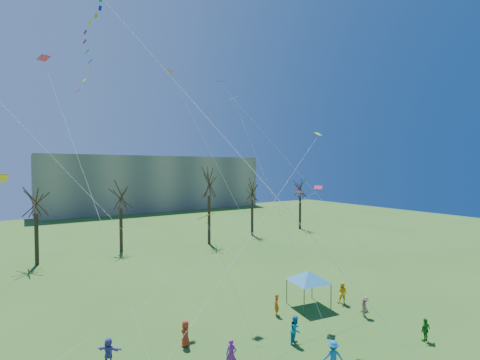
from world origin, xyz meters
TOP-DOWN VIEW (x-y plane):
  - distant_building at (22.00, 82.00)m, footprint 60.00×14.00m
  - bare_tree_row at (6.90, 36.13)m, footprint 71.12×8.52m
  - big_box_kite at (-6.36, 8.53)m, footprint 6.47×7.98m
  - canopy_tent_blue at (10.32, 9.47)m, footprint 4.00×4.00m
  - festival_crowd at (0.65, 5.19)m, footprint 27.49×10.71m
  - small_kites_aloft at (0.99, 10.75)m, footprint 28.50×18.73m

SIDE VIEW (x-z plane):
  - festival_crowd at x=0.65m, z-range -0.08..1.78m
  - canopy_tent_blue at x=10.32m, z-range 1.05..4.09m
  - bare_tree_row at x=6.90m, z-range 1.31..12.94m
  - distant_building at x=22.00m, z-range 0.00..15.00m
  - small_kites_aloft at x=0.99m, z-range -1.19..27.86m
  - big_box_kite at x=-6.36m, z-range 5.10..31.67m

